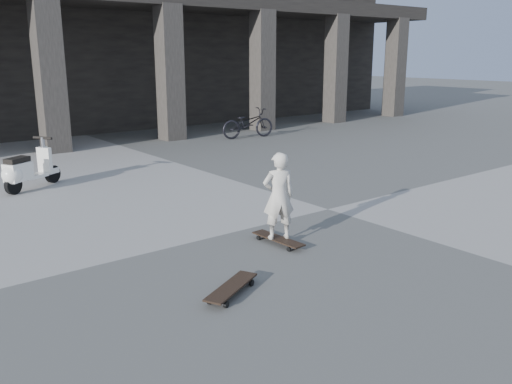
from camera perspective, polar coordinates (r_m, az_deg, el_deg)
ground at (r=9.33m, az=7.58°, el=-1.81°), size 90.00×90.00×0.00m
colonnade at (r=21.03m, az=-20.87°, el=14.69°), size 28.00×8.82×6.00m
longboard at (r=7.58m, az=2.34°, el=-5.00°), size 0.25×0.89×0.09m
skateboard_spare at (r=6.05m, az=-2.61°, el=-10.05°), size 0.88×0.59×0.10m
child at (r=7.40m, az=2.39°, el=-0.42°), size 0.52×0.44×1.21m
scooter at (r=11.31m, az=-23.31°, el=2.00°), size 1.27×0.83×0.98m
bicycle at (r=17.12m, az=-0.87°, el=7.26°), size 1.83×0.88×0.92m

